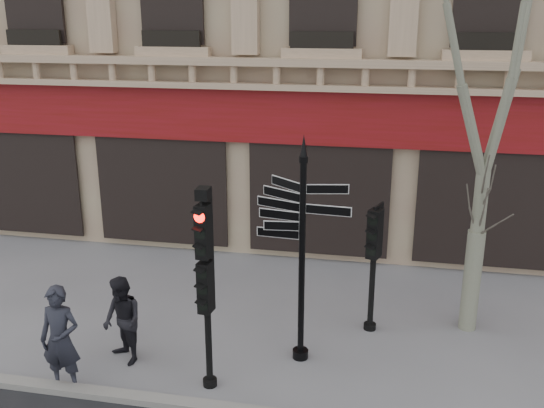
{
  "coord_description": "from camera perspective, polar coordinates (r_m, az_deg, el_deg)",
  "views": [
    {
      "loc": [
        1.61,
        -9.07,
        5.93
      ],
      "look_at": [
        -0.3,
        0.6,
        2.8
      ],
      "focal_mm": 40.0,
      "sensor_mm": 36.0,
      "label": 1
    }
  ],
  "objects": [
    {
      "name": "traffic_signal_main",
      "position": [
        9.52,
        -6.25,
        -5.78
      ],
      "size": [
        0.41,
        0.31,
        3.42
      ],
      "rotation": [
        0.0,
        0.0,
        -0.13
      ],
      "color": "black",
      "rests_on": "ground"
    },
    {
      "name": "ground",
      "position": [
        10.95,
        0.98,
        -15.15
      ],
      "size": [
        80.0,
        80.0,
        0.0
      ],
      "primitive_type": "plane",
      "color": "slate",
      "rests_on": "ground"
    },
    {
      "name": "pedestrian_a",
      "position": [
        10.51,
        -19.29,
        -11.95
      ],
      "size": [
        0.68,
        0.45,
        1.83
      ],
      "primitive_type": "imported",
      "rotation": [
        0.0,
        0.0,
        0.02
      ],
      "color": "#21222C",
      "rests_on": "ground"
    },
    {
      "name": "traffic_signal_secondary",
      "position": [
        11.53,
        9.59,
        -3.99
      ],
      "size": [
        0.49,
        0.42,
        2.48
      ],
      "rotation": [
        0.0,
        0.0,
        -0.34
      ],
      "color": "black",
      "rests_on": "ground"
    },
    {
      "name": "fingerpost",
      "position": [
        10.07,
        2.9,
        -0.9
      ],
      "size": [
        2.07,
        2.07,
        4.07
      ],
      "rotation": [
        0.0,
        0.0,
        -0.25
      ],
      "color": "black",
      "rests_on": "ground"
    },
    {
      "name": "plane_tree",
      "position": [
        11.29,
        20.51,
        14.34
      ],
      "size": [
        2.95,
        2.95,
        7.82
      ],
      "color": "gray",
      "rests_on": "ground"
    },
    {
      "name": "pedestrian_b",
      "position": [
        11.05,
        -13.9,
        -10.62
      ],
      "size": [
        0.98,
        0.96,
        1.59
      ],
      "primitive_type": "imported",
      "rotation": [
        0.0,
        0.0,
        -0.68
      ],
      "color": "black",
      "rests_on": "ground"
    }
  ]
}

